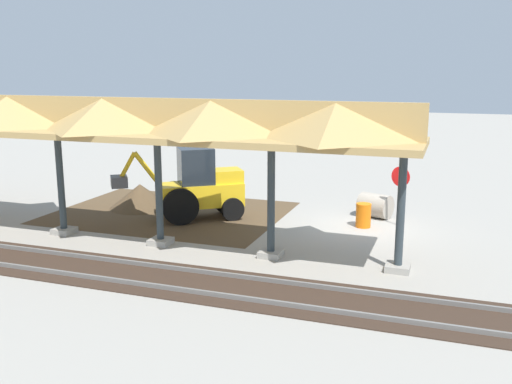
{
  "coord_description": "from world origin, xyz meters",
  "views": [
    {
      "loc": [
        -3.06,
        20.69,
        5.82
      ],
      "look_at": [
        3.39,
        2.36,
        1.6
      ],
      "focal_mm": 40.0,
      "sensor_mm": 36.0,
      "label": 1
    }
  ],
  "objects_px": {
    "stop_sign": "(400,183)",
    "traffic_barrel": "(363,215)",
    "concrete_pipe": "(375,205)",
    "backhoe": "(198,187)"
  },
  "relations": [
    {
      "from": "stop_sign",
      "to": "traffic_barrel",
      "type": "relative_size",
      "value": 2.51
    },
    {
      "from": "concrete_pipe",
      "to": "traffic_barrel",
      "type": "xyz_separation_m",
      "value": [
        0.21,
        1.62,
        -0.03
      ]
    },
    {
      "from": "stop_sign",
      "to": "concrete_pipe",
      "type": "height_order",
      "value": "stop_sign"
    },
    {
      "from": "backhoe",
      "to": "concrete_pipe",
      "type": "height_order",
      "value": "backhoe"
    },
    {
      "from": "traffic_barrel",
      "to": "stop_sign",
      "type": "bearing_deg",
      "value": -150.71
    },
    {
      "from": "concrete_pipe",
      "to": "traffic_barrel",
      "type": "distance_m",
      "value": 1.63
    },
    {
      "from": "backhoe",
      "to": "traffic_barrel",
      "type": "relative_size",
      "value": 5.25
    },
    {
      "from": "stop_sign",
      "to": "backhoe",
      "type": "bearing_deg",
      "value": 11.9
    },
    {
      "from": "backhoe",
      "to": "concrete_pipe",
      "type": "distance_m",
      "value": 7.08
    },
    {
      "from": "concrete_pipe",
      "to": "stop_sign",
      "type": "bearing_deg",
      "value": 137.2
    }
  ]
}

